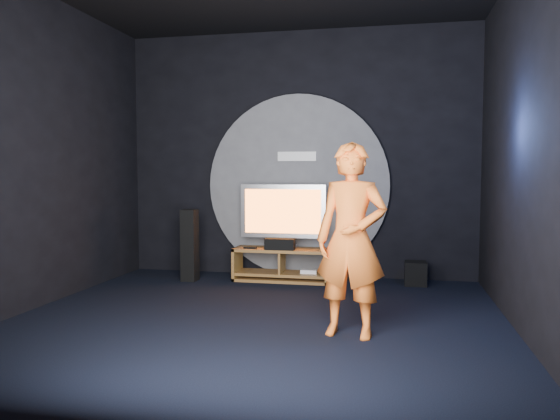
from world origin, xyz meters
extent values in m
plane|color=black|center=(0.00, 0.00, 0.00)|extent=(5.00, 5.00, 0.00)
cube|color=black|center=(0.00, 2.50, 1.75)|extent=(5.00, 0.04, 3.50)
cube|color=black|center=(0.00, -2.50, 1.75)|extent=(5.00, 0.04, 3.50)
cube|color=black|center=(-2.50, 0.00, 1.75)|extent=(0.04, 5.00, 3.50)
cube|color=black|center=(2.50, 0.00, 1.75)|extent=(0.04, 5.00, 3.50)
cylinder|color=#515156|center=(0.00, 2.44, 1.30)|extent=(2.60, 0.08, 2.60)
cube|color=white|center=(0.00, 2.39, 1.72)|extent=(0.55, 0.03, 0.13)
cube|color=olive|center=(-0.15, 2.05, 0.43)|extent=(1.32, 0.45, 0.04)
cube|color=olive|center=(-0.15, 2.05, 0.10)|extent=(1.28, 0.42, 0.04)
cube|color=olive|center=(-0.79, 2.05, 0.23)|extent=(0.04, 0.45, 0.45)
cube|color=olive|center=(0.49, 2.05, 0.23)|extent=(0.04, 0.45, 0.45)
cube|color=olive|center=(-0.15, 2.05, 0.27)|extent=(0.03, 0.40, 0.29)
cube|color=olive|center=(-0.15, 2.05, 0.02)|extent=(1.32, 0.45, 0.04)
cube|color=white|center=(0.23, 2.05, 0.14)|extent=(0.22, 0.16, 0.05)
cube|color=#B2B2B9|center=(-0.15, 2.12, 0.47)|extent=(0.36, 0.22, 0.04)
cylinder|color=#B2B2B9|center=(-0.15, 2.12, 0.54)|extent=(0.07, 0.07, 0.10)
cube|color=#B2B2B9|center=(-0.15, 2.12, 0.96)|extent=(1.19, 0.06, 0.74)
cube|color=orange|center=(-0.15, 2.09, 0.96)|extent=(1.06, 0.01, 0.60)
cube|color=black|center=(-0.15, 1.91, 0.53)|extent=(0.40, 0.15, 0.15)
cube|color=black|center=(-0.57, 1.93, 0.46)|extent=(0.18, 0.05, 0.02)
cube|color=black|center=(-1.39, 1.80, 0.49)|extent=(0.20, 0.22, 0.98)
cube|color=black|center=(0.69, 2.35, 0.49)|extent=(0.20, 0.22, 0.98)
cube|color=black|center=(1.65, 2.12, 0.16)|extent=(0.28, 0.28, 0.31)
imported|color=orange|center=(0.98, -0.31, 0.89)|extent=(0.70, 0.52, 1.77)
camera|label=1|loc=(1.34, -5.25, 1.50)|focal=35.00mm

